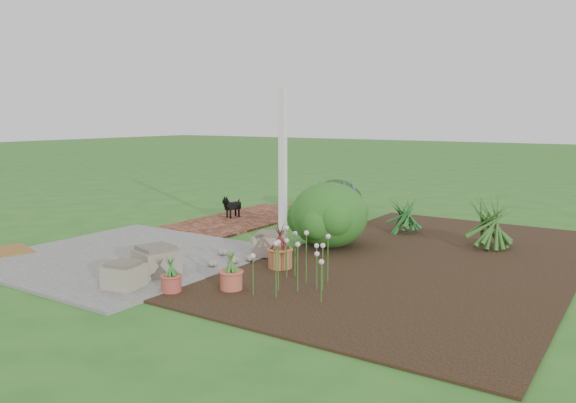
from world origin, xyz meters
The scene contains 19 objects.
ground centered at (0.00, 0.00, 0.00)m, with size 80.00×80.00×0.00m, color #2A6620.
concrete_patio centered at (-1.25, -1.75, 0.02)m, with size 3.50×3.50×0.04m, color #595A57.
brick_path centered at (-1.70, 1.75, 0.02)m, with size 1.60×3.50×0.04m, color #5A291C.
garden_bed centered at (2.50, 0.50, 0.01)m, with size 4.00×7.00×0.03m, color black.
veranda_post centered at (0.30, 0.10, 1.25)m, with size 0.10×0.10×2.50m, color white.
stone_trough_near centered at (-0.05, -2.80, 0.17)m, with size 0.40×0.40×0.27m, color gray.
stone_trough_mid centered at (-0.15, -2.18, 0.20)m, with size 0.48×0.48×0.32m, color #746657.
stone_trough_far centered at (0.48, -0.51, 0.19)m, with size 0.44×0.44×0.29m, color gray.
coir_doormat centered at (-2.98, -2.49, 0.05)m, with size 0.76×0.49×0.02m, color brown.
black_dog centered at (-1.96, 1.59, 0.29)m, with size 0.19×0.48×0.42m.
cream_ceramic_urn centered at (-1.14, 3.32, 0.23)m, with size 0.29×0.29×0.38m, color beige.
evergreen_shrub centered at (0.90, 0.54, 0.55)m, with size 1.23×1.23×1.05m, color #0D3B14.
agapanthus_clump_back centered at (3.06, 1.80, 0.50)m, with size 1.04×1.04×0.94m, color #124019, non-canonical shape.
agapanthus_clump_front centered at (1.52, 2.14, 0.39)m, with size 0.82×0.82×0.73m, color #113A14, non-canonical shape.
pink_flower_patch centered at (1.75, -1.69, 0.38)m, with size 1.10×1.10×0.71m, color #113D0F, non-canonical shape.
terracotta_pot_bronze centered at (1.00, -1.01, 0.16)m, with size 0.33×0.33×0.27m, color #A16236.
terracotta_pot_small_left centered at (1.05, -2.13, 0.14)m, with size 0.27×0.27×0.22m, color #B4533D.
terracotta_pot_small_right centered at (0.52, -2.58, 0.13)m, with size 0.24×0.24×0.20m, color #A84338.
purple_flowering_bush centered at (-0.34, 3.05, 0.40)m, with size 0.95×0.95×0.81m, color black.
Camera 1 is at (5.19, -7.16, 2.07)m, focal length 35.00 mm.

